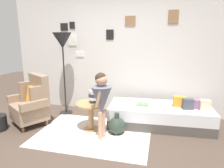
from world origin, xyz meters
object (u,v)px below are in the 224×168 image
at_px(demijohn_near, 117,125).
at_px(daybed, 159,115).
at_px(floor_lamp, 62,44).
at_px(person_child, 101,97).
at_px(armchair, 32,102).
at_px(side_table, 91,111).
at_px(book_on_daybed, 142,104).
at_px(vase_striped, 94,96).

bearing_deg(demijohn_near, daybed, 36.94).
height_order(floor_lamp, person_child, floor_lamp).
height_order(armchair, side_table, armchair).
relative_size(armchair, demijohn_near, 2.49).
height_order(side_table, book_on_daybed, side_table).
relative_size(daybed, demijohn_near, 4.98).
distance_m(daybed, book_on_daybed, 0.39).
bearing_deg(daybed, side_table, -157.79).
bearing_deg(floor_lamp, demijohn_near, -28.15).
bearing_deg(armchair, demijohn_near, -0.74).
relative_size(vase_striped, demijohn_near, 0.73).
bearing_deg(side_table, demijohn_near, -5.34).
xyz_separation_m(armchair, book_on_daybed, (2.08, 0.47, -0.02)).
distance_m(side_table, demijohn_near, 0.54).
bearing_deg(floor_lamp, side_table, -38.54).
relative_size(floor_lamp, book_on_daybed, 8.01).
bearing_deg(side_table, floor_lamp, 141.46).
distance_m(armchair, vase_striped, 1.25).
bearing_deg(side_table, book_on_daybed, 26.40).
bearing_deg(floor_lamp, person_child, -39.81).
bearing_deg(daybed, demijohn_near, -143.06).
bearing_deg(person_child, vase_striped, 127.57).
xyz_separation_m(side_table, person_child, (0.29, -0.27, 0.35)).
bearing_deg(side_table, daybed, 22.21).
xyz_separation_m(daybed, side_table, (-1.21, -0.50, 0.17)).
distance_m(side_table, book_on_daybed, 0.99).
relative_size(side_table, floor_lamp, 0.30).
distance_m(daybed, person_child, 1.31).
relative_size(armchair, daybed, 0.50).
distance_m(daybed, side_table, 1.32).
bearing_deg(book_on_daybed, vase_striped, -154.66).
xyz_separation_m(side_table, vase_striped, (0.05, 0.04, 0.27)).
xyz_separation_m(daybed, floor_lamp, (-2.05, 0.17, 1.33)).
relative_size(person_child, book_on_daybed, 5.12).
relative_size(vase_striped, book_on_daybed, 1.30).
distance_m(person_child, demijohn_near, 0.64).
relative_size(vase_striped, floor_lamp, 0.16).
height_order(side_table, person_child, person_child).
bearing_deg(side_table, person_child, -43.25).
bearing_deg(vase_striped, person_child, -52.43).
xyz_separation_m(daybed, book_on_daybed, (-0.33, -0.05, 0.22)).
bearing_deg(person_child, armchair, 170.53).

